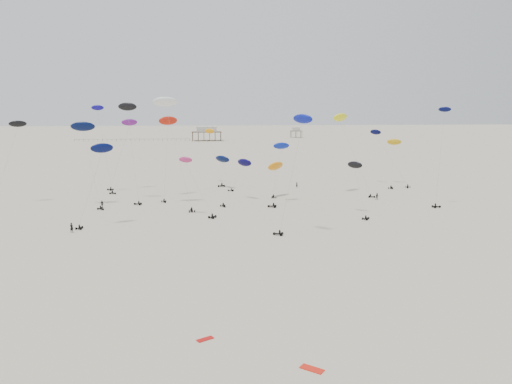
{
  "coord_description": "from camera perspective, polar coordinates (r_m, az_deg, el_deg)",
  "views": [
    {
      "loc": [
        -9.38,
        -8.94,
        23.6
      ],
      "look_at": [
        0.0,
        88.0,
        7.0
      ],
      "focal_mm": 35.0,
      "sensor_mm": 36.0,
      "label": 1
    }
  ],
  "objects": [
    {
      "name": "rig_16",
      "position": [
        159.3,
        15.43,
        4.29
      ],
      "size": [
        8.29,
        14.56,
        17.08
      ],
      "rotation": [
        0.0,
        0.0,
        5.67
      ],
      "color": "black",
      "rests_on": "ground"
    },
    {
      "name": "pier_fence",
      "position": [
        363.5,
        -13.91,
        5.79
      ],
      "size": [
        80.2,
        0.2,
        1.5
      ],
      "color": "black",
      "rests_on": "ground"
    },
    {
      "name": "rig_18",
      "position": [
        112.62,
        11.61,
        1.32
      ],
      "size": [
        3.49,
        11.22,
        12.61
      ],
      "rotation": [
        0.0,
        0.0,
        5.36
      ],
      "color": "black",
      "rests_on": "ground"
    },
    {
      "name": "rig_14",
      "position": [
        140.31,
        9.92,
        7.61
      ],
      "size": [
        10.51,
        13.88,
        23.3
      ],
      "rotation": [
        0.0,
        0.0,
        4.3
      ],
      "color": "black",
      "rests_on": "ground"
    },
    {
      "name": "rig_8",
      "position": [
        122.74,
        -9.94,
        8.52
      ],
      "size": [
        10.18,
        14.55,
        27.38
      ],
      "rotation": [
        0.0,
        0.0,
        0.17
      ],
      "color": "black",
      "rests_on": "ground"
    },
    {
      "name": "spectator_2",
      "position": [
        124.41,
        -17.17,
        -1.7
      ],
      "size": [
        1.35,
        1.19,
        2.02
      ],
      "primitive_type": "imported",
      "rotation": [
        0.0,
        0.0,
        5.71
      ],
      "color": "black",
      "rests_on": "ground"
    },
    {
      "name": "pavilion_main",
      "position": [
        359.47,
        -5.66,
        6.53
      ],
      "size": [
        21.0,
        13.0,
        9.8
      ],
      "color": "brown",
      "rests_on": "ground"
    },
    {
      "name": "rig_15",
      "position": [
        132.85,
        2.22,
        2.67
      ],
      "size": [
        6.2,
        6.86,
        9.63
      ],
      "rotation": [
        0.0,
        0.0,
        0.11
      ],
      "color": "black",
      "rests_on": "ground"
    },
    {
      "name": "rig_12",
      "position": [
        154.69,
        -4.75,
        4.31
      ],
      "size": [
        6.32,
        13.23,
        18.38
      ],
      "rotation": [
        0.0,
        0.0,
        2.18
      ],
      "color": "black",
      "rests_on": "ground"
    },
    {
      "name": "grounded_kite_a",
      "position": [
        48.52,
        6.41,
        -19.5
      ],
      "size": [
        2.28,
        2.08,
        0.08
      ],
      "primitive_type": "cube",
      "rotation": [
        0.0,
        0.0,
        -0.68
      ],
      "color": "red",
      "rests_on": "ground"
    },
    {
      "name": "rig_19",
      "position": [
        126.92,
        -19.0,
        6.24
      ],
      "size": [
        8.84,
        9.79,
        20.84
      ],
      "rotation": [
        0.0,
        0.0,
        3.93
      ],
      "color": "black",
      "rests_on": "ground"
    },
    {
      "name": "rig_10",
      "position": [
        123.27,
        2.59,
        3.16
      ],
      "size": [
        6.62,
        10.52,
        15.74
      ],
      "rotation": [
        0.0,
        0.0,
        1.3
      ],
      "color": "black",
      "rests_on": "ground"
    },
    {
      "name": "rig_6",
      "position": [
        127.32,
        -1.71,
        2.62
      ],
      "size": [
        8.98,
        13.73,
        14.34
      ],
      "rotation": [
        0.0,
        0.0,
        3.49
      ],
      "color": "black",
      "rests_on": "ground"
    },
    {
      "name": "rig_3",
      "position": [
        158.16,
        14.61,
        4.77
      ],
      "size": [
        9.69,
        13.93,
        19.27
      ],
      "rotation": [
        0.0,
        0.0,
        2.67
      ],
      "color": "black",
      "rests_on": "ground"
    },
    {
      "name": "rig_4",
      "position": [
        134.63,
        -10.06,
        7.04
      ],
      "size": [
        5.59,
        14.06,
        22.2
      ],
      "rotation": [
        0.0,
        0.0,
        3.49
      ],
      "color": "black",
      "rests_on": "ground"
    },
    {
      "name": "rig_17",
      "position": [
        146.5,
        -3.76,
        3.45
      ],
      "size": [
        5.91,
        9.91,
        10.62
      ],
      "rotation": [
        0.0,
        0.0,
        1.3
      ],
      "color": "black",
      "rests_on": "ground"
    },
    {
      "name": "grounded_kite_b",
      "position": [
        53.76,
        -5.83,
        -16.42
      ],
      "size": [
        1.91,
        1.5,
        0.07
      ],
      "primitive_type": "cube",
      "rotation": [
        0.0,
        0.0,
        0.52
      ],
      "color": "#BC0D0B",
      "rests_on": "ground"
    },
    {
      "name": "ground_plane",
      "position": [
        210.48,
        -2.94,
        3.22
      ],
      "size": [
        900.0,
        900.0,
        0.0
      ],
      "primitive_type": "plane",
      "color": "beige"
    },
    {
      "name": "spectator_1",
      "position": [
        132.6,
        13.67,
        -0.86
      ],
      "size": [
        1.08,
        0.73,
        2.05
      ],
      "primitive_type": "imported",
      "rotation": [
        0.0,
        0.0,
        6.13
      ],
      "color": "black",
      "rests_on": "ground"
    },
    {
      "name": "rig_13",
      "position": [
        131.09,
        -14.29,
        7.66
      ],
      "size": [
        6.6,
        11.39,
        25.27
      ],
      "rotation": [
        0.0,
        0.0,
        1.44
      ],
      "color": "black",
      "rests_on": "ground"
    },
    {
      "name": "rig_1",
      "position": [
        109.26,
        -6.59,
        0.68
      ],
      "size": [
        8.72,
        7.62,
        13.47
      ],
      "rotation": [
        0.0,
        0.0,
        5.58
      ],
      "color": "black",
      "rests_on": "ground"
    },
    {
      "name": "rig_2",
      "position": [
        92.99,
        4.69,
        5.14
      ],
      "size": [
        7.94,
        5.36,
        22.56
      ],
      "rotation": [
        0.0,
        0.0,
        1.23
      ],
      "color": "black",
      "rests_on": "ground"
    },
    {
      "name": "rig_11",
      "position": [
        126.76,
        20.3,
        3.23
      ],
      "size": [
        5.41,
        6.33,
        23.81
      ],
      "rotation": [
        0.0,
        0.0,
        4.76
      ],
      "color": "black",
      "rests_on": "ground"
    },
    {
      "name": "rig_0",
      "position": [
        135.71,
        -26.06,
        5.26
      ],
      "size": [
        7.1,
        10.23,
        20.97
      ],
      "rotation": [
        0.0,
        0.0,
        3.22
      ],
      "color": "black",
      "rests_on": "ground"
    },
    {
      "name": "spectator_0",
      "position": [
        101.72,
        -20.3,
        -4.36
      ],
      "size": [
        0.91,
        0.72,
        2.23
      ],
      "primitive_type": "imported",
      "rotation": [
        0.0,
        0.0,
        2.93
      ],
      "color": "black",
      "rests_on": "ground"
    },
    {
      "name": "spectator_3",
      "position": [
        149.0,
        4.68,
        0.53
      ],
      "size": [
        0.81,
        0.82,
        1.87
      ],
      "primitive_type": "imported",
      "rotation": [
        0.0,
        0.0,
        2.34
      ],
      "color": "black",
      "rests_on": "ground"
    },
    {
      "name": "rig_5",
      "position": [
        104.2,
        -17.62,
        3.25
      ],
      "size": [
        7.4,
        6.85,
        16.64
      ],
      "rotation": [
        0.0,
        0.0,
        5.93
      ],
      "color": "black",
      "rests_on": "ground"
    },
    {
      "name": "pavilion_small",
      "position": [
        395.59,
        4.61,
        6.73
      ],
      "size": [
        9.0,
        7.0,
        8.0
      ],
      "color": "brown",
      "rests_on": "ground"
    },
    {
      "name": "rig_9",
      "position": [
        149.39,
        -14.69,
        6.25
      ],
      "size": [
        9.19,
        5.71,
        20.39
      ],
      "rotation": [
        0.0,
        0.0,
        1.12
      ],
      "color": "black",
      "rests_on": "ground"
    },
    {
      "name": "rig_7",
      "position": [
        144.72,
        -17.06,
        5.75
      ],
      "size": [
        6.89,
        7.07,
        24.3
      ],
      "rotation": [
        0.0,
        0.0,
        4.14
      ],
      "color": "black",
      "rests_on": "ground"
    }
  ]
}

